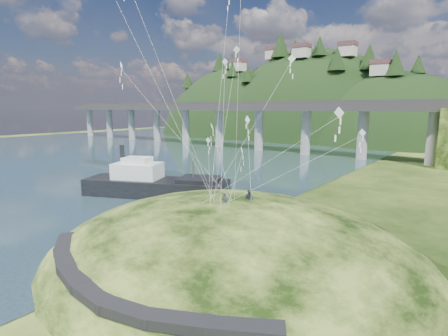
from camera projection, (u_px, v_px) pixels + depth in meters
The scene contains 10 objects.
ground at pixel (155, 242), 34.40m from camera, with size 320.00×320.00×0.00m, color black.
water at pixel (68, 153), 101.21m from camera, with size 240.00×240.00×0.00m, color #33515E.
grass_hill at pixel (232, 272), 31.39m from camera, with size 36.00×32.00×13.00m.
footpath at pixel (115, 284), 21.96m from camera, with size 22.29×5.84×0.83m.
bridge at pixel (275, 119), 103.31m from camera, with size 160.00×11.00×15.00m.
far_ridge at pixel (298, 154), 157.16m from camera, with size 153.00×70.00×94.50m.
work_barge at pixel (154, 183), 52.18m from camera, with size 21.98×14.18×7.52m.
wooden_dock at pixel (164, 219), 39.93m from camera, with size 13.69×7.32×0.99m.
kite_flyers at pixel (243, 190), 30.93m from camera, with size 1.85×3.04×1.79m.
kite_swarm at pixel (227, 75), 32.70m from camera, with size 19.35×15.24×19.44m.
Camera 1 is at (25.40, -21.64, 13.04)m, focal length 28.00 mm.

